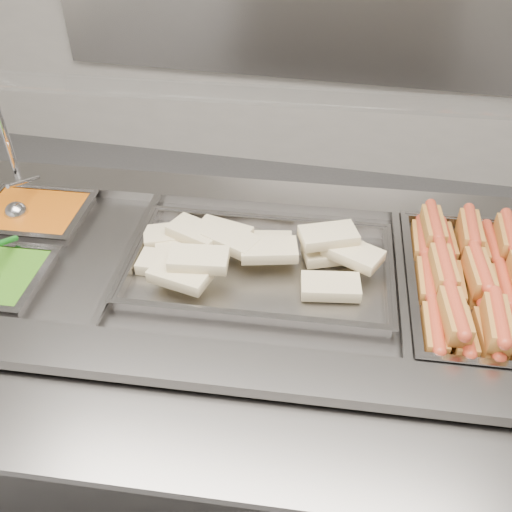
% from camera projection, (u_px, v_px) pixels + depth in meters
% --- Properties ---
extents(steam_counter, '(1.96, 0.97, 0.91)m').
position_uv_depth(steam_counter, '(240.00, 370.00, 1.83)').
color(steam_counter, slate).
rests_on(steam_counter, ground).
extents(tray_rail, '(1.83, 0.50, 0.05)m').
position_uv_depth(tray_rail, '(197.00, 437.00, 1.17)').
color(tray_rail, gray).
rests_on(tray_rail, steam_counter).
extents(sneeze_guard, '(1.69, 0.41, 0.45)m').
position_uv_depth(sneeze_guard, '(248.00, 98.00, 1.48)').
color(sneeze_guard, silver).
rests_on(sneeze_guard, steam_counter).
extents(pan_hotdogs, '(0.38, 0.58, 0.10)m').
position_uv_depth(pan_hotdogs, '(475.00, 294.00, 1.50)').
color(pan_hotdogs, gray).
rests_on(pan_hotdogs, steam_counter).
extents(pan_wraps, '(0.72, 0.45, 0.07)m').
position_uv_depth(pan_wraps, '(260.00, 270.00, 1.55)').
color(pan_wraps, gray).
rests_on(pan_wraps, steam_counter).
extents(pan_beans, '(0.32, 0.26, 0.10)m').
position_uv_depth(pan_beans, '(36.00, 222.00, 1.75)').
color(pan_beans, gray).
rests_on(pan_beans, steam_counter).
extents(hotdogs_in_buns, '(0.34, 0.54, 0.12)m').
position_uv_depth(hotdogs_in_buns, '(478.00, 282.00, 1.46)').
color(hotdogs_in_buns, '#A06421').
rests_on(hotdogs_in_buns, pan_hotdogs).
extents(tortilla_wraps, '(0.69, 0.35, 0.10)m').
position_uv_depth(tortilla_wraps, '(246.00, 250.00, 1.56)').
color(tortilla_wraps, beige).
rests_on(tortilla_wraps, pan_wraps).
extents(ladle, '(0.07, 0.20, 0.14)m').
position_uv_depth(ladle, '(17.00, 211.00, 1.71)').
color(ladle, '#B6B7BB').
rests_on(ladle, pan_beans).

